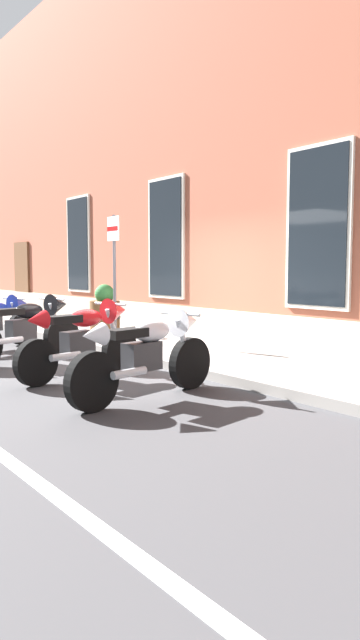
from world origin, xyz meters
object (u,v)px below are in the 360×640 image
(motorcycle_white_sport, at_px, (151,350))
(motorcycle_black_sport, at_px, (28,326))
(parking_sign, at_px, (114,260))
(barrel_planter, at_px, (105,313))
(motorcycle_red_sport, at_px, (85,335))

(motorcycle_white_sport, bearing_deg, motorcycle_black_sport, -177.74)
(parking_sign, bearing_deg, motorcycle_white_sport, -25.31)
(parking_sign, relative_size, barrel_planter, 2.27)
(motorcycle_black_sport, bearing_deg, parking_sign, 104.56)
(motorcycle_black_sport, height_order, parking_sign, parking_sign)
(motorcycle_black_sport, relative_size, motorcycle_red_sport, 1.06)
(barrel_planter, bearing_deg, motorcycle_black_sport, -56.80)
(parking_sign, distance_m, barrel_planter, 1.49)
(motorcycle_white_sport, height_order, barrel_planter, barrel_planter)
(motorcycle_red_sport, distance_m, parking_sign, 2.99)
(motorcycle_white_sport, relative_size, barrel_planter, 2.09)
(parking_sign, bearing_deg, barrel_planter, 160.14)
(motorcycle_black_sport, bearing_deg, barrel_planter, 123.20)
(motorcycle_red_sport, bearing_deg, barrel_planter, 146.10)
(motorcycle_red_sport, distance_m, barrel_planter, 3.79)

